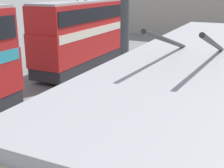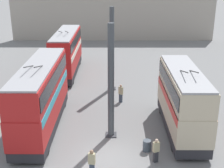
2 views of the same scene
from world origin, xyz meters
name	(u,v)px [view 1 (image 1 of 2)]	position (x,y,z in m)	size (l,w,h in m)	color
depot_back_wall	(205,4)	(37.56, 0.00, 4.11)	(0.50, 36.00, 8.22)	#A8A093
support_column_far	(125,25)	(13.07, 0.00, 4.20)	(0.84, 0.84, 8.65)	#42474C
bus_left_near	(193,151)	(3.84, -5.49, 2.85)	(9.10, 2.54, 5.63)	black
bus_right_mid	(85,31)	(18.31, 5.49, 2.93)	(10.63, 2.54, 5.74)	black
person_aisle_midway	(111,108)	(9.52, -0.88, 0.95)	(0.47, 0.46, 1.78)	#384251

